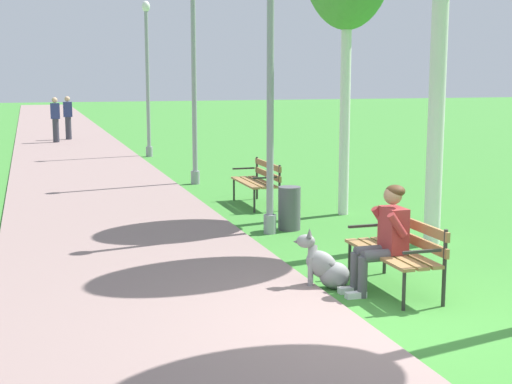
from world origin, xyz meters
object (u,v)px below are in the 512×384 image
person_seated_on_near_bench (385,235)px  lamp_post_mid (194,80)px  park_bench_mid (259,179)px  lamp_post_far (148,77)px  park_bench_near (399,247)px  pedestrian_further_distant (68,118)px  litter_bin (289,208)px  lamp_post_near (270,92)px  pedestrian_distant (55,120)px  dog_grey (326,267)px

person_seated_on_near_bench → lamp_post_mid: 9.00m
park_bench_mid → lamp_post_far: size_ratio=0.33×
park_bench_near → lamp_post_mid: 9.00m
park_bench_near → pedestrian_further_distant: (-2.60, 20.93, 0.33)m
person_seated_on_near_bench → pedestrian_further_distant: (-2.39, 20.97, 0.16)m
park_bench_near → person_seated_on_near_bench: 0.27m
park_bench_mid → pedestrian_further_distant: size_ratio=0.91×
litter_bin → lamp_post_far: bearing=92.5°
lamp_post_mid → lamp_post_far: 5.85m
litter_bin → park_bench_near: bearing=-88.8°
lamp_post_near → lamp_post_mid: bearing=89.8°
lamp_post_near → pedestrian_distant: size_ratio=2.58×
lamp_post_near → pedestrian_further_distant: (-2.14, 17.58, -1.36)m
park_bench_near → litter_bin: size_ratio=2.14×
pedestrian_distant → lamp_post_mid: bearing=-76.6°
litter_bin → park_bench_mid: bearing=85.2°
dog_grey → pedestrian_further_distant: pedestrian_further_distant is taller
lamp_post_near → lamp_post_far: (-0.11, 11.30, 0.17)m
litter_bin → pedestrian_further_distant: pedestrian_further_distant is taller
park_bench_mid → litter_bin: 2.26m
park_bench_near → park_bench_mid: bearing=88.9°
park_bench_mid → person_seated_on_near_bench: person_seated_on_near_bench is taller
lamp_post_far → lamp_post_mid: bearing=-88.8°
dog_grey → lamp_post_near: lamp_post_near is taller
pedestrian_distant → lamp_post_far: bearing=-64.2°
lamp_post_mid → lamp_post_far: lamp_post_far is taller
dog_grey → lamp_post_near: 3.62m
lamp_post_near → lamp_post_mid: (0.01, 5.46, 0.14)m
litter_bin → pedestrian_further_distant: bearing=98.3°
lamp_post_far → pedestrian_distant: size_ratio=2.78×
park_bench_near → pedestrian_further_distant: pedestrian_further_distant is taller
lamp_post_far → litter_bin: 11.32m
park_bench_near → person_seated_on_near_bench: size_ratio=1.20×
dog_grey → pedestrian_distant: pedestrian_distant is taller
person_seated_on_near_bench → lamp_post_mid: (-0.24, 8.84, 1.67)m
park_bench_near → litter_bin: 3.52m
park_bench_mid → pedestrian_distant: pedestrian_distant is taller
park_bench_mid → lamp_post_far: 9.10m
park_bench_mid → person_seated_on_near_bench: (-0.32, -5.80, 0.17)m
lamp_post_near → lamp_post_mid: 5.46m
pedestrian_further_distant → park_bench_near: bearing=-82.9°
litter_bin → pedestrian_distant: size_ratio=0.42×
park_bench_near → pedestrian_distant: size_ratio=0.91×
dog_grey → pedestrian_further_distant: size_ratio=0.47×
lamp_post_near → litter_bin: bearing=23.8°
lamp_post_mid → dog_grey: bearing=-92.2°
park_bench_mid → pedestrian_distant: bearing=102.8°
park_bench_near → lamp_post_far: lamp_post_far is taller
dog_grey → pedestrian_distant: 19.71m
person_seated_on_near_bench → lamp_post_far: lamp_post_far is taller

